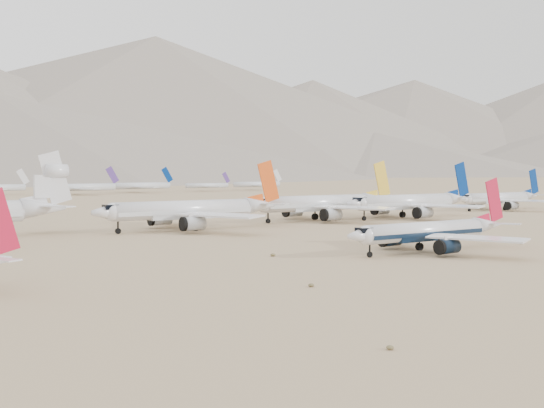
% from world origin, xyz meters
% --- Properties ---
extents(ground, '(7000.00, 7000.00, 0.00)m').
position_xyz_m(ground, '(0.00, 0.00, 0.00)').
color(ground, '#967557').
rests_on(ground, ground).
extents(main_airliner, '(40.06, 39.13, 14.14)m').
position_xyz_m(main_airliner, '(-0.93, 3.43, 3.89)').
color(main_airliner, silver).
rests_on(main_airliner, ground).
extents(row2_navy_widebody, '(51.51, 50.37, 18.32)m').
position_xyz_m(row2_navy_widebody, '(60.75, 68.73, 5.12)').
color(row2_navy_widebody, silver).
rests_on(row2_navy_widebody, ground).
extents(row2_gold_tail, '(52.20, 51.05, 18.59)m').
position_xyz_m(row2_gold_tail, '(31.00, 76.88, 5.20)').
color(row2_gold_tail, silver).
rests_on(row2_gold_tail, ground).
extents(row2_orange_tail, '(51.47, 50.35, 18.36)m').
position_xyz_m(row2_orange_tail, '(-17.54, 70.87, 5.15)').
color(row2_orange_tail, silver).
rests_on(row2_orange_tail, ground).
extents(row2_blue_far, '(45.12, 44.12, 16.03)m').
position_xyz_m(row2_blue_far, '(120.51, 80.09, 4.47)').
color(row2_blue_far, silver).
rests_on(row2_blue_far, ground).
extents(foothills, '(4637.50, 1395.00, 155.00)m').
position_xyz_m(foothills, '(526.68, 1100.00, 67.15)').
color(foothills, slate).
rests_on(foothills, ground).
extents(desert_scrub, '(206.06, 121.67, 0.63)m').
position_xyz_m(desert_scrub, '(-30.36, -24.48, 0.29)').
color(desert_scrub, brown).
rests_on(desert_scrub, ground).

